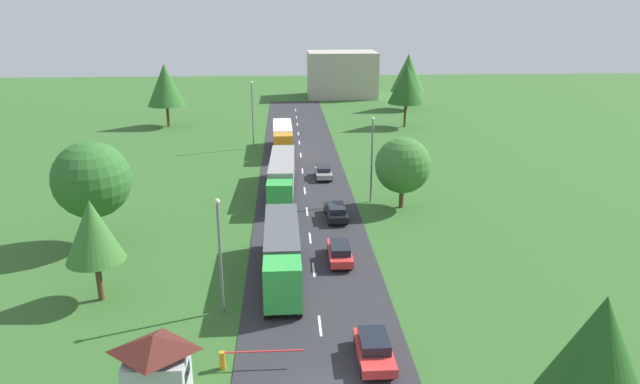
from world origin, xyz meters
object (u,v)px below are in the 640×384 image
(truck_lead, at_px, (282,251))
(truck_third, at_px, (283,137))
(tree_elm, at_px, (403,165))
(distant_building, at_px, (342,74))
(person_second, at_px, (180,349))
(lamppost_third, at_px, (253,112))
(tree_maple, at_px, (93,231))
(car_second, at_px, (340,252))
(tree_ash, at_px, (598,353))
(tree_lime, at_px, (406,84))
(car_fourth, at_px, (323,172))
(lamppost_second, at_px, (372,156))
(lamppost_lead, at_px, (220,250))
(barrier_gate, at_px, (237,357))
(tree_birch, at_px, (165,85))
(tree_pine, at_px, (408,73))
(tree_oak, at_px, (92,180))
(car_lead, at_px, (374,349))
(car_third, at_px, (336,211))
(truck_second, at_px, (282,174))
(guard_booth, at_px, (157,368))

(truck_lead, bearing_deg, truck_third, 90.02)
(tree_elm, bearing_deg, distant_building, 89.17)
(person_second, xyz_separation_m, lamppost_third, (1.54, 50.27, 4.27))
(truck_third, distance_m, tree_maple, 42.20)
(car_second, bearing_deg, tree_ash, -66.98)
(truck_third, relative_size, tree_lime, 1.16)
(car_fourth, xyz_separation_m, lamppost_second, (4.24, -8.48, 4.06))
(lamppost_lead, height_order, distant_building, distant_building)
(truck_third, height_order, barrier_gate, truck_third)
(truck_third, distance_m, car_second, 35.53)
(car_fourth, bearing_deg, tree_ash, -78.73)
(truck_third, xyz_separation_m, car_second, (4.45, -35.22, -1.25))
(tree_birch, bearing_deg, tree_elm, -53.65)
(truck_lead, distance_m, lamppost_third, 40.51)
(tree_birch, relative_size, tree_pine, 0.97)
(car_fourth, relative_size, lamppost_lead, 0.51)
(tree_birch, bearing_deg, lamppost_second, -55.08)
(truck_third, xyz_separation_m, car_fourth, (4.65, -12.82, -1.30))
(tree_oak, bearing_deg, car_second, -12.99)
(lamppost_lead, distance_m, tree_ash, 21.79)
(person_second, bearing_deg, truck_third, 83.31)
(truck_third, relative_size, car_fourth, 3.00)
(truck_lead, xyz_separation_m, tree_oak, (-15.24, 7.11, 3.49))
(car_lead, height_order, car_third, car_lead)
(tree_oak, bearing_deg, tree_pine, 58.25)
(truck_second, xyz_separation_m, tree_elm, (11.74, -5.05, 2.17))
(tree_oak, xyz_separation_m, tree_pine, (38.80, 62.70, 1.29))
(car_third, relative_size, person_second, 2.88)
(lamppost_second, relative_size, tree_maple, 1.22)
(barrier_gate, distance_m, tree_ash, 17.94)
(car_second, relative_size, lamppost_lead, 0.59)
(lamppost_second, bearing_deg, tree_maple, -138.06)
(car_lead, xyz_separation_m, car_second, (-0.68, 13.18, 0.01))
(truck_lead, bearing_deg, distant_building, 81.68)
(guard_booth, bearing_deg, truck_lead, 65.13)
(lamppost_lead, distance_m, tree_maple, 8.70)
(truck_third, xyz_separation_m, tree_ash, (13.25, -55.92, 3.18))
(tree_oak, distance_m, tree_maple, 10.07)
(truck_second, bearing_deg, truck_third, 89.77)
(car_lead, relative_size, tree_oak, 0.48)
(tree_birch, bearing_deg, truck_second, -62.74)
(truck_third, height_order, tree_birch, tree_birch)
(car_lead, distance_m, distant_building, 97.82)
(car_second, height_order, car_third, car_second)
(truck_lead, bearing_deg, truck_second, 90.23)
(car_third, bearing_deg, tree_ash, -74.50)
(tree_pine, bearing_deg, lamppost_lead, -110.21)
(car_lead, relative_size, car_third, 0.91)
(car_lead, height_order, tree_elm, tree_elm)
(car_second, distance_m, tree_oak, 20.76)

